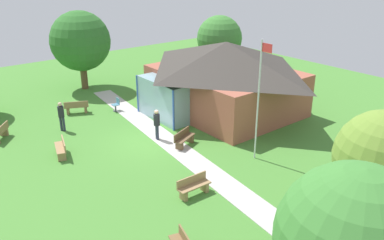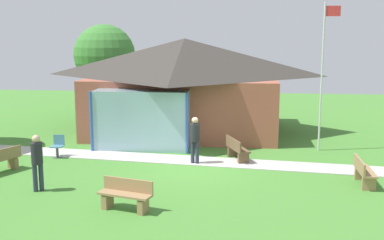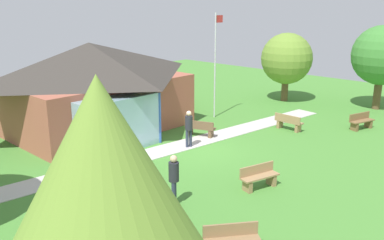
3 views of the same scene
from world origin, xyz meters
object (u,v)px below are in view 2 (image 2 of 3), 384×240
at_px(flagpole, 323,71).
at_px(bench_front_center, 126,195).
at_px(bench_rear_near_path, 237,150).
at_px(visitor_strolling_lawn, 37,158).
at_px(visitor_on_path, 195,137).
at_px(bench_mid_right, 364,172).
at_px(tree_behind_pavilion_left, 105,55).
at_px(patio_chair_west, 58,147).
at_px(bench_mid_left, 0,161).
at_px(pavilion, 183,84).

xyz_separation_m(flagpole, bench_front_center, (-6.26, -7.41, -2.85)).
bearing_deg(bench_rear_near_path, visitor_strolling_lawn, -76.13).
bearing_deg(bench_front_center, visitor_on_path, -90.21).
relative_size(bench_mid_right, tree_behind_pavilion_left, 0.29).
height_order(flagpole, visitor_strolling_lawn, flagpole).
bearing_deg(bench_rear_near_path, visitor_on_path, -87.51).
relative_size(patio_chair_west, tree_behind_pavilion_left, 0.16).
relative_size(bench_mid_left, patio_chair_west, 1.79).
height_order(bench_rear_near_path, patio_chair_west, patio_chair_west).
relative_size(pavilion, tree_behind_pavilion_left, 1.83).
bearing_deg(patio_chair_west, bench_mid_right, 171.58).
distance_m(flagpole, bench_front_center, 10.11).
distance_m(visitor_on_path, visitor_strolling_lawn, 5.68).
distance_m(flagpole, visitor_on_path, 5.93).
distance_m(bench_rear_near_path, tree_behind_pavilion_left, 12.61).
bearing_deg(bench_front_center, visitor_strolling_lawn, -6.87).
bearing_deg(pavilion, visitor_on_path, -79.02).
distance_m(bench_mid_left, tree_behind_pavilion_left, 12.32).
relative_size(flagpole, patio_chair_west, 6.89).
bearing_deg(visitor_strolling_lawn, bench_mid_left, -77.70).
relative_size(bench_rear_near_path, visitor_on_path, 0.89).
bearing_deg(pavilion, bench_rear_near_path, -63.00).
relative_size(bench_front_center, visitor_on_path, 0.90).
height_order(bench_front_center, tree_behind_pavilion_left, tree_behind_pavilion_left).
distance_m(flagpole, visitor_strolling_lawn, 11.35).
height_order(bench_mid_left, tree_behind_pavilion_left, tree_behind_pavilion_left).
relative_size(bench_mid_right, visitor_on_path, 0.87).
xyz_separation_m(patio_chair_west, visitor_on_path, (5.36, -0.42, 0.61)).
bearing_deg(bench_front_center, pavilion, -75.38).
bearing_deg(bench_rear_near_path, flagpole, 97.85).
xyz_separation_m(bench_rear_near_path, bench_front_center, (-2.92, -5.52, 0.00)).
bearing_deg(visitor_on_path, bench_mid_left, 32.44).
height_order(bench_mid_right, bench_mid_left, same).
xyz_separation_m(bench_rear_near_path, bench_mid_right, (4.02, -2.59, 0.00)).
height_order(visitor_on_path, visitor_strolling_lawn, same).
relative_size(bench_rear_near_path, patio_chair_west, 1.81).
xyz_separation_m(bench_mid_right, visitor_strolling_lawn, (-9.96, -1.65, 0.62)).
xyz_separation_m(bench_mid_left, patio_chair_west, (1.19, 2.20, 0.01)).
relative_size(flagpole, bench_front_center, 3.79).
relative_size(bench_front_center, tree_behind_pavilion_left, 0.30).
distance_m(bench_front_center, tree_behind_pavilion_left, 16.04).
height_order(bench_front_center, patio_chair_west, patio_chair_west).
bearing_deg(bench_mid_right, pavilion, -137.94).
distance_m(bench_front_center, bench_mid_left, 5.98).
height_order(bench_mid_left, visitor_on_path, visitor_on_path).
bearing_deg(bench_front_center, flagpole, -114.21).
bearing_deg(tree_behind_pavilion_left, patio_chair_west, -84.98).
bearing_deg(bench_mid_right, patio_chair_west, -100.54).
relative_size(pavilion, bench_mid_right, 6.35).
relative_size(flagpole, visitor_on_path, 3.40).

